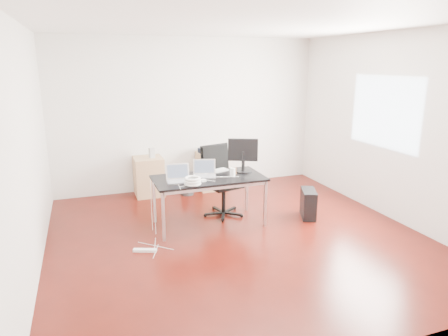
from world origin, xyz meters
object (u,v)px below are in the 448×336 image
object	(u,v)px
desk	(209,181)
pc_tower	(308,204)
office_chair	(220,177)
filing_cabinet_left	(149,176)
filing_cabinet_right	(211,171)

from	to	relation	value
desk	pc_tower	bearing A→B (deg)	-9.18
office_chair	filing_cabinet_left	xyz separation A→B (m)	(-0.92, 1.31, -0.26)
pc_tower	filing_cabinet_left	bearing A→B (deg)	161.33
office_chair	filing_cabinet_right	bearing A→B (deg)	64.18
office_chair	filing_cabinet_right	world-z (taller)	office_chair
filing_cabinet_left	office_chair	bearing A→B (deg)	-55.05
office_chair	filing_cabinet_left	world-z (taller)	office_chair
filing_cabinet_right	pc_tower	world-z (taller)	filing_cabinet_right
filing_cabinet_left	desk	bearing A→B (deg)	-69.74
office_chair	pc_tower	xyz separation A→B (m)	(1.24, -0.60, -0.39)
pc_tower	office_chair	bearing A→B (deg)	177.00
filing_cabinet_right	desk	bearing A→B (deg)	-109.00
filing_cabinet_left	pc_tower	bearing A→B (deg)	-41.64
office_chair	pc_tower	size ratio (longest dim) A/B	2.40
office_chair	filing_cabinet_right	size ratio (longest dim) A/B	1.54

